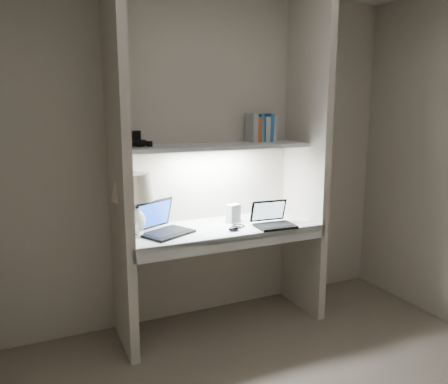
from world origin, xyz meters
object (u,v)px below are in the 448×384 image
speaker (233,213)px  table_lamp (134,194)px  laptop_main (162,226)px  book_row (261,128)px  laptop_netbook (273,220)px

speaker → table_lamp: bearing=165.3°
laptop_main → book_row: bearing=-15.7°
laptop_main → speaker: size_ratio=3.08×
book_row → speaker: bearing=-158.7°
laptop_main → laptop_netbook: laptop_main is taller
table_lamp → laptop_main: 0.30m
book_row → laptop_main: bearing=-168.4°
table_lamp → speaker: 0.80m
table_lamp → book_row: size_ratio=1.96×
speaker → book_row: size_ratio=0.63×
table_lamp → speaker: table_lamp is taller
table_lamp → laptop_main: table_lamp is taller
laptop_netbook → book_row: 0.74m
laptop_main → book_row: (0.87, 0.18, 0.65)m
laptop_netbook → speaker: size_ratio=2.13×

